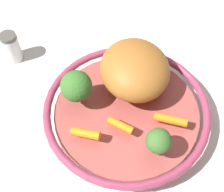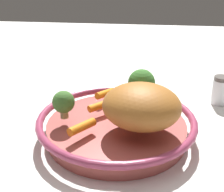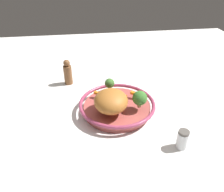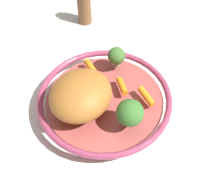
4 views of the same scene
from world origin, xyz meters
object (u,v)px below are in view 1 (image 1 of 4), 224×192
broccoli_floret_mid (159,141)px  salt_shaker (11,47)px  baby_carrot_right (86,134)px  serving_bowl (126,113)px  broccoli_floret_small (76,86)px  baby_carrot_center (171,120)px  baby_carrot_near_rim (120,125)px  roast_chicken_piece (135,69)px

broccoli_floret_mid → salt_shaker: size_ratio=0.77×
baby_carrot_right → salt_shaker: salt_shaker is taller
serving_bowl → broccoli_floret_small: broccoli_floret_small is taller
broccoli_floret_small → salt_shaker: 0.22m
baby_carrot_center → broccoli_floret_small: 0.18m
serving_bowl → baby_carrot_right: bearing=-158.5°
broccoli_floret_small → baby_carrot_center: bearing=-35.0°
baby_carrot_near_rim → salt_shaker: salt_shaker is taller
baby_carrot_center → salt_shaker: 0.37m
baby_carrot_near_rim → broccoli_floret_small: (-0.05, 0.08, 0.03)m
roast_chicken_piece → baby_carrot_near_rim: size_ratio=3.02×
baby_carrot_near_rim → broccoli_floret_mid: (0.04, -0.06, 0.02)m
baby_carrot_right → serving_bowl: bearing=21.5°
baby_carrot_right → baby_carrot_center: same height
baby_carrot_near_rim → broccoli_floret_small: broccoli_floret_small is taller
salt_shaker → baby_carrot_near_rim: bearing=-60.0°
roast_chicken_piece → broccoli_floret_small: bearing=-178.2°
baby_carrot_center → salt_shaker: size_ratio=0.83×
baby_carrot_center → broccoli_floret_small: size_ratio=0.85×
baby_carrot_center → baby_carrot_near_rim: 0.09m
baby_carrot_center → broccoli_floret_mid: 0.07m
roast_chicken_piece → baby_carrot_near_rim: bearing=-123.7°
serving_bowl → roast_chicken_piece: (0.03, 0.05, 0.06)m
serving_bowl → broccoli_floret_mid: (0.02, -0.10, 0.05)m
broccoli_floret_mid → broccoli_floret_small: (-0.10, 0.14, 0.01)m
roast_chicken_piece → baby_carrot_near_rim: (-0.06, -0.09, -0.03)m
serving_bowl → baby_carrot_right: baby_carrot_right is taller
baby_carrot_right → baby_carrot_near_rim: (0.06, -0.00, -0.00)m
baby_carrot_right → broccoli_floret_small: (0.01, 0.08, 0.03)m
serving_bowl → salt_shaker: (-0.18, 0.23, 0.01)m
serving_bowl → baby_carrot_right: (-0.09, -0.03, 0.03)m
baby_carrot_right → baby_carrot_near_rim: size_ratio=1.08×
broccoli_floret_small → roast_chicken_piece: bearing=1.8°
baby_carrot_near_rim → broccoli_floret_small: size_ratio=0.69×
roast_chicken_piece → baby_carrot_center: (0.03, -0.10, -0.03)m
roast_chicken_piece → baby_carrot_right: bearing=-145.4°
roast_chicken_piece → baby_carrot_near_rim: 0.11m
baby_carrot_center → broccoli_floret_mid: (-0.04, -0.04, 0.02)m
serving_bowl → baby_carrot_center: bearing=-42.0°
baby_carrot_near_rim → salt_shaker: 0.31m
broccoli_floret_mid → broccoli_floret_small: bearing=124.3°
salt_shaker → baby_carrot_right: bearing=-70.6°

